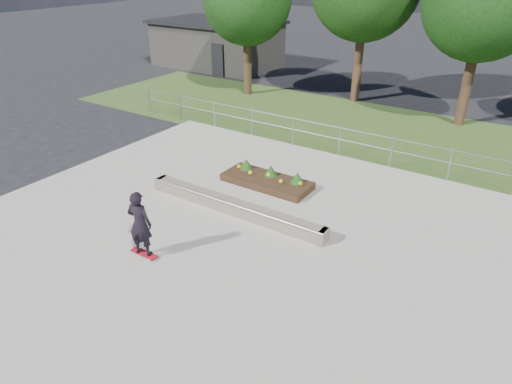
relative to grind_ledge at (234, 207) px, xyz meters
The scene contains 10 objects.
ground 1.86m from the grind_ledge, 67.07° to the right, with size 120.00×120.00×0.00m, color black.
grass_verge 9.34m from the grind_ledge, 85.60° to the left, with size 30.00×8.00×0.02m, color #314B1E.
concrete_slab 1.85m from the grind_ledge, 67.07° to the right, with size 15.00×15.00×0.06m, color #9B958A.
fence 5.87m from the grind_ledge, 82.97° to the left, with size 20.06×0.06×1.20m.
building 21.07m from the grind_ledge, 129.17° to the left, with size 8.40×5.40×3.00m.
tree_far_left 14.21m from the grind_ledge, 122.79° to the left, with size 4.55×4.55×7.15m.
tree_mid_right 13.78m from the grind_ledge, 73.20° to the left, with size 4.90×4.90×7.70m.
grind_ledge is the anchor object (origin of this frame).
planter_bed 2.18m from the grind_ledge, 95.09° to the left, with size 3.00×1.20×0.61m.
skateboarder 3.18m from the grind_ledge, 101.45° to the right, with size 0.80×0.56×1.82m.
Camera 1 is at (6.32, -7.70, 6.81)m, focal length 32.00 mm.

